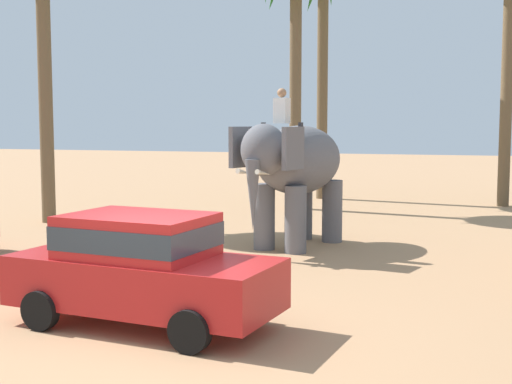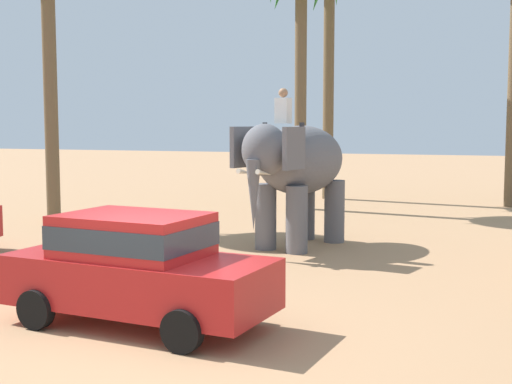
{
  "view_description": "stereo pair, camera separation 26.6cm",
  "coord_description": "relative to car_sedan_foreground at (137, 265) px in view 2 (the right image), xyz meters",
  "views": [
    {
      "loc": [
        4.38,
        -8.97,
        3.07
      ],
      "look_at": [
        -0.16,
        5.17,
        1.6
      ],
      "focal_mm": 49.22,
      "sensor_mm": 36.0,
      "label": 1
    },
    {
      "loc": [
        4.63,
        -8.89,
        3.07
      ],
      "look_at": [
        -0.16,
        5.17,
        1.6
      ],
      "focal_mm": 49.22,
      "sensor_mm": 36.0,
      "label": 2
    }
  ],
  "objects": [
    {
      "name": "elephant_with_mahout",
      "position": [
        0.48,
        7.25,
        1.06
      ],
      "size": [
        2.47,
        4.02,
        3.88
      ],
      "color": "slate",
      "rests_on": "ground"
    },
    {
      "name": "car_sedan_foreground",
      "position": [
        0.0,
        0.0,
        0.0
      ],
      "size": [
        4.27,
        2.23,
        1.7
      ],
      "color": "red",
      "rests_on": "ground"
    },
    {
      "name": "ground_plane",
      "position": [
        0.45,
        -0.43,
        -0.93
      ],
      "size": [
        120.0,
        120.0,
        0.0
      ],
      "primitive_type": "plane",
      "color": "tan"
    }
  ]
}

